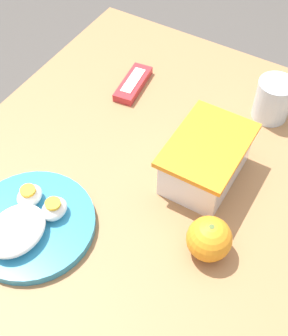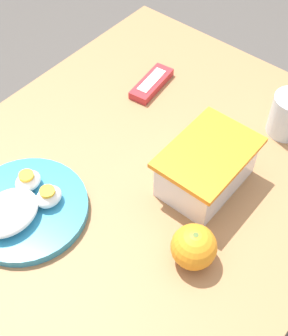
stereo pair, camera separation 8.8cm
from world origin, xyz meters
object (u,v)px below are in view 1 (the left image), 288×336
object	(u,v)px
orange_fruit	(209,239)
rice_plate	(29,224)
candy_bar	(133,84)
drinking_glass	(273,100)
food_container	(206,161)

from	to	relation	value
orange_fruit	rice_plate	distance (m)	0.31
candy_bar	drinking_glass	xyz separation A→B (m)	(-0.07, 0.30, 0.04)
food_container	orange_fruit	xyz separation A→B (m)	(0.14, 0.08, -0.00)
orange_fruit	candy_bar	size ratio (longest dim) A/B	0.60
food_container	orange_fruit	world-z (taller)	food_container
rice_plate	drinking_glass	distance (m)	0.55
candy_bar	orange_fruit	bearing A→B (deg)	48.02
food_container	drinking_glass	world-z (taller)	food_container
food_container	candy_bar	bearing A→B (deg)	-120.81
food_container	candy_bar	xyz separation A→B (m)	(-0.15, -0.25, -0.03)
food_container	rice_plate	bearing A→B (deg)	-38.53
rice_plate	candy_bar	xyz separation A→B (m)	(-0.42, -0.04, -0.01)
rice_plate	food_container	bearing A→B (deg)	141.47
orange_fruit	candy_bar	distance (m)	0.44
rice_plate	candy_bar	world-z (taller)	rice_plate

